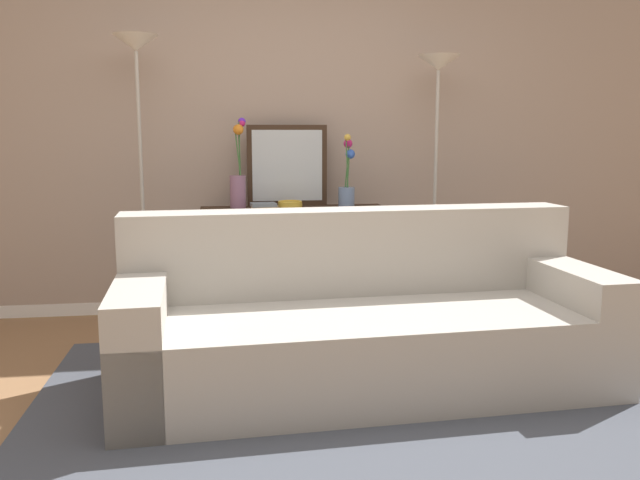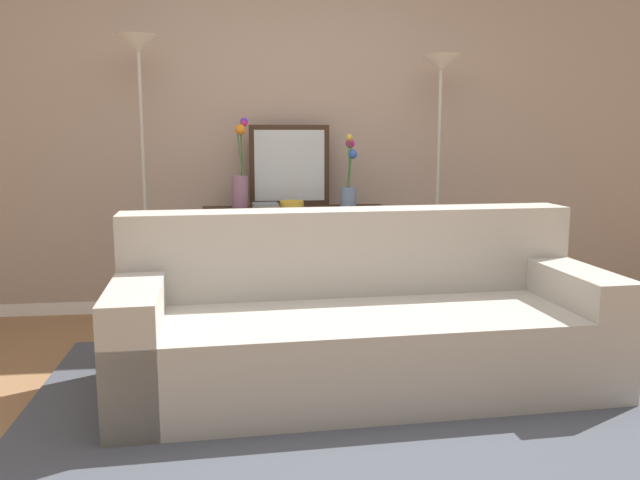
{
  "view_description": "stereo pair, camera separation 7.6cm",
  "coord_description": "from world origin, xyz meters",
  "px_view_note": "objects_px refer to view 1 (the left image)",
  "views": [
    {
      "loc": [
        -0.45,
        -2.61,
        1.28
      ],
      "look_at": [
        0.09,
        1.15,
        0.66
      ],
      "focal_mm": 36.48,
      "sensor_mm": 36.0,
      "label": 1
    },
    {
      "loc": [
        -0.37,
        -2.62,
        1.28
      ],
      "look_at": [
        0.09,
        1.15,
        0.66
      ],
      "focal_mm": 36.48,
      "sensor_mm": 36.0,
      "label": 2
    }
  ],
  "objects_px": {
    "fruit_bowl": "(290,205)",
    "book_row_under_console": "(244,311)",
    "floor_lamp_left": "(138,101)",
    "floor_lamp_right": "(437,113)",
    "console_table": "(293,243)",
    "wall_mirror": "(287,166)",
    "vase_tall_flowers": "(238,180)",
    "vase_short_flowers": "(347,184)",
    "book_stack": "(264,206)",
    "couch": "(363,325)"
  },
  "relations": [
    {
      "from": "vase_short_flowers",
      "to": "book_row_under_console",
      "type": "distance_m",
      "value": 1.14
    },
    {
      "from": "floor_lamp_right",
      "to": "vase_short_flowers",
      "type": "bearing_deg",
      "value": 174.9
    },
    {
      "from": "book_row_under_console",
      "to": "wall_mirror",
      "type": "bearing_deg",
      "value": 21.74
    },
    {
      "from": "floor_lamp_left",
      "to": "vase_tall_flowers",
      "type": "relative_size",
      "value": 3.12
    },
    {
      "from": "console_table",
      "to": "fruit_bowl",
      "type": "xyz_separation_m",
      "value": [
        -0.03,
        -0.09,
        0.28
      ]
    },
    {
      "from": "floor_lamp_left",
      "to": "floor_lamp_right",
      "type": "xyz_separation_m",
      "value": [
        1.98,
        0.0,
        -0.07
      ]
    },
    {
      "from": "book_stack",
      "to": "floor_lamp_right",
      "type": "bearing_deg",
      "value": 0.74
    },
    {
      "from": "console_table",
      "to": "vase_short_flowers",
      "type": "bearing_deg",
      "value": -3.15
    },
    {
      "from": "vase_tall_flowers",
      "to": "book_stack",
      "type": "xyz_separation_m",
      "value": [
        0.17,
        -0.12,
        -0.17
      ]
    },
    {
      "from": "fruit_bowl",
      "to": "console_table",
      "type": "bearing_deg",
      "value": 74.12
    },
    {
      "from": "floor_lamp_right",
      "to": "vase_tall_flowers",
      "type": "bearing_deg",
      "value": 175.67
    },
    {
      "from": "wall_mirror",
      "to": "book_row_under_console",
      "type": "bearing_deg",
      "value": -158.26
    },
    {
      "from": "book_row_under_console",
      "to": "vase_short_flowers",
      "type": "bearing_deg",
      "value": -1.63
    },
    {
      "from": "wall_mirror",
      "to": "vase_tall_flowers",
      "type": "relative_size",
      "value": 0.93
    },
    {
      "from": "console_table",
      "to": "floor_lamp_left",
      "type": "height_order",
      "value": "floor_lamp_left"
    },
    {
      "from": "couch",
      "to": "book_row_under_console",
      "type": "distance_m",
      "value": 1.42
    },
    {
      "from": "book_row_under_console",
      "to": "fruit_bowl",
      "type": "bearing_deg",
      "value": -15.91
    },
    {
      "from": "couch",
      "to": "floor_lamp_left",
      "type": "xyz_separation_m",
      "value": [
        -1.23,
        1.19,
        1.18
      ]
    },
    {
      "from": "console_table",
      "to": "book_stack",
      "type": "height_order",
      "value": "book_stack"
    },
    {
      "from": "console_table",
      "to": "book_row_under_console",
      "type": "bearing_deg",
      "value": 180.0
    },
    {
      "from": "fruit_bowl",
      "to": "wall_mirror",
      "type": "bearing_deg",
      "value": 89.16
    },
    {
      "from": "book_stack",
      "to": "console_table",
      "type": "bearing_deg",
      "value": 24.29
    },
    {
      "from": "console_table",
      "to": "wall_mirror",
      "type": "bearing_deg",
      "value": 99.99
    },
    {
      "from": "book_stack",
      "to": "vase_short_flowers",
      "type": "bearing_deg",
      "value": 6.92
    },
    {
      "from": "wall_mirror",
      "to": "book_row_under_console",
      "type": "xyz_separation_m",
      "value": [
        -0.33,
        -0.13,
        -1.01
      ]
    },
    {
      "from": "floor_lamp_left",
      "to": "fruit_bowl",
      "type": "height_order",
      "value": "floor_lamp_left"
    },
    {
      "from": "wall_mirror",
      "to": "vase_tall_flowers",
      "type": "xyz_separation_m",
      "value": [
        -0.34,
        -0.1,
        -0.09
      ]
    },
    {
      "from": "console_table",
      "to": "fruit_bowl",
      "type": "height_order",
      "value": "fruit_bowl"
    },
    {
      "from": "console_table",
      "to": "book_stack",
      "type": "distance_m",
      "value": 0.35
    },
    {
      "from": "fruit_bowl",
      "to": "book_row_under_console",
      "type": "bearing_deg",
      "value": 164.09
    },
    {
      "from": "console_table",
      "to": "floor_lamp_right",
      "type": "relative_size",
      "value": 0.7
    },
    {
      "from": "vase_short_flowers",
      "to": "floor_lamp_left",
      "type": "bearing_deg",
      "value": -177.72
    },
    {
      "from": "couch",
      "to": "floor_lamp_left",
      "type": "bearing_deg",
      "value": 135.78
    },
    {
      "from": "book_stack",
      "to": "book_row_under_console",
      "type": "xyz_separation_m",
      "value": [
        -0.15,
        0.09,
        -0.75
      ]
    },
    {
      "from": "floor_lamp_left",
      "to": "vase_tall_flowers",
      "type": "height_order",
      "value": "floor_lamp_left"
    },
    {
      "from": "console_table",
      "to": "floor_lamp_right",
      "type": "distance_m",
      "value": 1.33
    },
    {
      "from": "fruit_bowl",
      "to": "book_row_under_console",
      "type": "distance_m",
      "value": 0.82
    },
    {
      "from": "floor_lamp_right",
      "to": "book_row_under_console",
      "type": "relative_size",
      "value": 5.19
    },
    {
      "from": "couch",
      "to": "floor_lamp_left",
      "type": "relative_size",
      "value": 1.31
    },
    {
      "from": "book_stack",
      "to": "book_row_under_console",
      "type": "relative_size",
      "value": 0.55
    },
    {
      "from": "floor_lamp_left",
      "to": "vase_tall_flowers",
      "type": "xyz_separation_m",
      "value": [
        0.63,
        0.1,
        -0.52
      ]
    },
    {
      "from": "console_table",
      "to": "wall_mirror",
      "type": "height_order",
      "value": "wall_mirror"
    },
    {
      "from": "console_table",
      "to": "vase_tall_flowers",
      "type": "distance_m",
      "value": 0.58
    },
    {
      "from": "vase_short_flowers",
      "to": "book_stack",
      "type": "xyz_separation_m",
      "value": [
        -0.58,
        -0.07,
        -0.14
      ]
    },
    {
      "from": "wall_mirror",
      "to": "floor_lamp_right",
      "type": "bearing_deg",
      "value": -11.47
    },
    {
      "from": "wall_mirror",
      "to": "vase_tall_flowers",
      "type": "height_order",
      "value": "vase_tall_flowers"
    },
    {
      "from": "couch",
      "to": "vase_short_flowers",
      "type": "height_order",
      "value": "vase_short_flowers"
    },
    {
      "from": "fruit_bowl",
      "to": "book_stack",
      "type": "relative_size",
      "value": 0.85
    },
    {
      "from": "floor_lamp_right",
      "to": "couch",
      "type": "bearing_deg",
      "value": -122.27
    },
    {
      "from": "floor_lamp_right",
      "to": "vase_tall_flowers",
      "type": "height_order",
      "value": "floor_lamp_right"
    }
  ]
}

